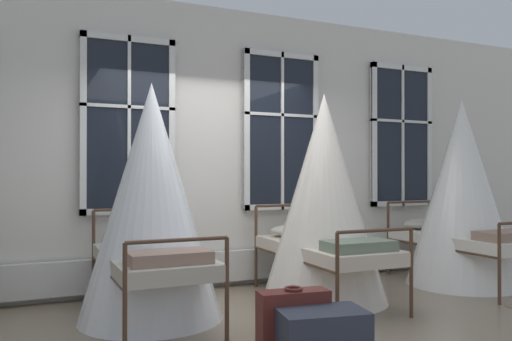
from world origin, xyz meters
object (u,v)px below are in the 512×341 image
cot_fourth (462,195)px  suitcase_dark (293,319)px  cot_second (151,204)px  travel_trunk (322,333)px  cot_third (324,200)px

cot_fourth → suitcase_dark: bearing=111.9°
cot_second → cot_fourth: (3.79, -0.06, 0.03)m
suitcase_dark → travel_trunk: size_ratio=0.91×
cot_fourth → suitcase_dark: 3.31m
cot_third → cot_fourth: size_ratio=0.98×
suitcase_dark → travel_trunk: bearing=-65.4°
cot_fourth → cot_second: bearing=89.2°
cot_fourth → travel_trunk: size_ratio=3.53×
cot_second → cot_third: cot_third is taller
cot_fourth → travel_trunk: (-2.87, -1.46, -0.92)m
cot_second → suitcase_dark: (0.83, -1.25, -0.84)m
cot_third → travel_trunk: bearing=148.5°
cot_second → cot_third: (1.83, -0.07, 0.00)m
cot_fourth → suitcase_dark: (-2.96, -1.19, -0.87)m
cot_fourth → travel_trunk: cot_fourth is taller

